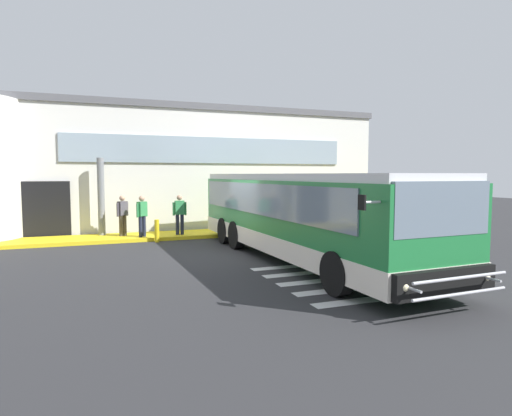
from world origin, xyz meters
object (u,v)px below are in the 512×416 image
at_px(entry_support_column, 101,197).
at_px(passenger_by_doorway, 142,214).
at_px(bus_main_foreground, 299,217).
at_px(safety_bollard_yellow, 157,231).
at_px(passenger_near_column, 123,213).
at_px(passenger_at_curb_edge, 180,213).

bearing_deg(entry_support_column, passenger_by_doorway, -37.21).
bearing_deg(bus_main_foreground, entry_support_column, 129.49).
height_order(bus_main_foreground, safety_bollard_yellow, bus_main_foreground).
xyz_separation_m(passenger_by_doorway, safety_bollard_yellow, (0.49, -0.65, -0.63)).
bearing_deg(passenger_near_column, passenger_at_curb_edge, -11.55).
xyz_separation_m(passenger_near_column, safety_bollard_yellow, (1.21, -1.23, -0.63)).
distance_m(entry_support_column, passenger_near_column, 1.20).
bearing_deg(safety_bollard_yellow, passenger_at_curb_edge, 35.86).
bearing_deg(safety_bollard_yellow, entry_support_column, 138.15).
bearing_deg(passenger_by_doorway, safety_bollard_yellow, -52.79).
distance_m(bus_main_foreground, safety_bollard_yellow, 6.38).
bearing_deg(safety_bollard_yellow, bus_main_foreground, -54.20).
distance_m(bus_main_foreground, passenger_near_column, 8.03).
bearing_deg(passenger_near_column, bus_main_foreground, -52.32).
bearing_deg(entry_support_column, passenger_at_curb_edge, -18.67).
height_order(passenger_near_column, safety_bollard_yellow, passenger_near_column).
relative_size(passenger_by_doorway, passenger_at_curb_edge, 1.00).
height_order(entry_support_column, bus_main_foreground, entry_support_column).
relative_size(entry_support_column, bus_main_foreground, 0.27).
xyz_separation_m(bus_main_foreground, passenger_at_curb_edge, (-2.64, 5.89, -0.26)).
distance_m(entry_support_column, safety_bollard_yellow, 3.00).
bearing_deg(passenger_near_column, safety_bollard_yellow, -45.40).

